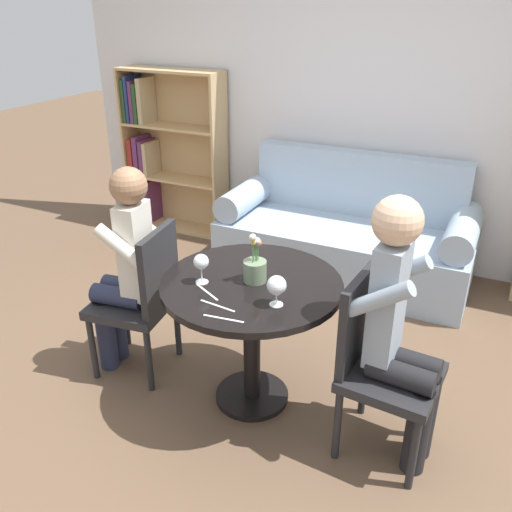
# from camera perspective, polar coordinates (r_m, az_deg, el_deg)

# --- Properties ---
(ground_plane) EXTENTS (16.00, 16.00, 0.00)m
(ground_plane) POSITION_cam_1_polar(r_m,az_deg,el_deg) (3.10, -0.41, -14.62)
(ground_plane) COLOR brown
(back_wall) EXTENTS (5.20, 0.05, 2.70)m
(back_wall) POSITION_cam_1_polar(r_m,az_deg,el_deg) (4.38, 12.14, 16.58)
(back_wall) COLOR silver
(back_wall) RESTS_ON ground_plane
(round_table) EXTENTS (0.91, 0.91, 0.73)m
(round_table) POSITION_cam_1_polar(r_m,az_deg,el_deg) (2.76, -0.45, -5.46)
(round_table) COLOR black
(round_table) RESTS_ON ground_plane
(couch) EXTENTS (1.90, 0.80, 0.92)m
(couch) POSITION_cam_1_polar(r_m,az_deg,el_deg) (4.27, 9.42, 1.96)
(couch) COLOR #9EB2C6
(couch) RESTS_ON ground_plane
(bookshelf_left) EXTENTS (0.97, 0.28, 1.45)m
(bookshelf_left) POSITION_cam_1_polar(r_m,az_deg,el_deg) (5.14, -9.58, 10.75)
(bookshelf_left) COLOR tan
(bookshelf_left) RESTS_ON ground_plane
(chair_left) EXTENTS (0.47, 0.47, 0.90)m
(chair_left) POSITION_cam_1_polar(r_m,az_deg,el_deg) (3.10, -11.81, -4.07)
(chair_left) COLOR #232326
(chair_left) RESTS_ON ground_plane
(chair_right) EXTENTS (0.45, 0.45, 0.90)m
(chair_right) POSITION_cam_1_polar(r_m,az_deg,el_deg) (2.60, 12.70, -10.63)
(chair_right) COLOR #232326
(chair_right) RESTS_ON ground_plane
(person_left) EXTENTS (0.44, 0.37, 1.23)m
(person_left) POSITION_cam_1_polar(r_m,az_deg,el_deg) (3.06, -13.62, -1.30)
(person_left) COLOR #282D47
(person_left) RESTS_ON ground_plane
(person_right) EXTENTS (0.43, 0.36, 1.30)m
(person_right) POSITION_cam_1_polar(r_m,az_deg,el_deg) (2.46, 15.00, -7.39)
(person_right) COLOR black
(person_right) RESTS_ON ground_plane
(wine_glass_left) EXTENTS (0.08, 0.08, 0.15)m
(wine_glass_left) POSITION_cam_1_polar(r_m,az_deg,el_deg) (2.64, -5.80, -0.71)
(wine_glass_left) COLOR white
(wine_glass_left) RESTS_ON round_table
(wine_glass_right) EXTENTS (0.09, 0.09, 0.15)m
(wine_glass_right) POSITION_cam_1_polar(r_m,az_deg,el_deg) (2.45, 2.18, -3.20)
(wine_glass_right) COLOR white
(wine_glass_right) RESTS_ON round_table
(flower_vase) EXTENTS (0.12, 0.12, 0.26)m
(flower_vase) POSITION_cam_1_polar(r_m,az_deg,el_deg) (2.66, -0.11, -1.14)
(flower_vase) COLOR gray
(flower_vase) RESTS_ON round_table
(knife_left_setting) EXTENTS (0.19, 0.03, 0.00)m
(knife_left_setting) POSITION_cam_1_polar(r_m,az_deg,el_deg) (2.49, -4.08, -5.25)
(knife_left_setting) COLOR silver
(knife_left_setting) RESTS_ON round_table
(fork_left_setting) EXTENTS (0.19, 0.03, 0.00)m
(fork_left_setting) POSITION_cam_1_polar(r_m,az_deg,el_deg) (2.39, -3.45, -6.59)
(fork_left_setting) COLOR silver
(fork_left_setting) RESTS_ON round_table
(knife_right_setting) EXTENTS (0.17, 0.10, 0.00)m
(knife_right_setting) POSITION_cam_1_polar(r_m,az_deg,el_deg) (2.60, -5.18, -3.80)
(knife_right_setting) COLOR silver
(knife_right_setting) RESTS_ON round_table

